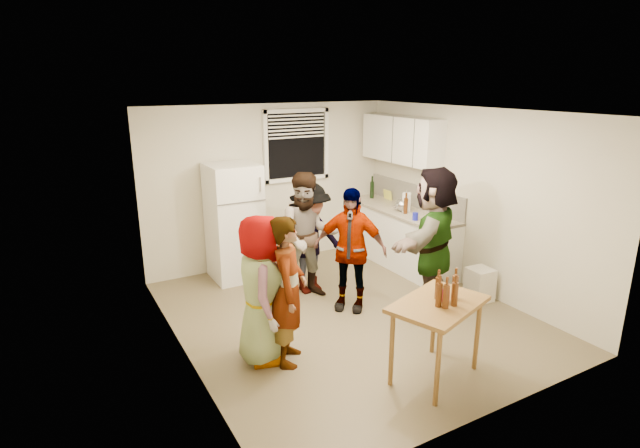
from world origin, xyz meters
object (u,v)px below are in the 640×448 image
refrigerator (234,222)px  guest_orange (429,305)px  wine_bottle (372,198)px  trash_bin (480,283)px  guest_stripe (290,360)px  guest_black (349,307)px  beer_bottle_counter (405,214)px  kettle (402,211)px  red_cup (445,301)px  guest_back_right (311,290)px  blue_cup (415,220)px  guest_grey (263,358)px  beer_bottle_table (437,299)px  guest_back_left (308,296)px  serving_table (433,376)px

refrigerator → guest_orange: (1.85, -2.18, -0.85)m
wine_bottle → trash_bin: wine_bottle is taller
guest_stripe → guest_black: 1.44m
wine_bottle → beer_bottle_counter: (-0.15, -1.09, 0.00)m
kettle → red_cup: bearing=-127.8°
guest_back_right → guest_black: bearing=-78.2°
blue_cup → guest_orange: bearing=-115.4°
guest_grey → guest_black: (1.46, 0.59, 0.00)m
kettle → guest_stripe: size_ratio=0.17×
blue_cup → guest_orange: 1.28m
refrigerator → wine_bottle: (2.50, 0.09, 0.05)m
trash_bin → guest_black: bearing=157.8°
beer_bottle_table → guest_back_left: 2.39m
serving_table → guest_orange: bearing=49.9°
guest_back_left → guest_black: size_ratio=1.07×
guest_grey → guest_stripe: size_ratio=1.00×
refrigerator → trash_bin: (2.53, -2.38, -0.60)m
red_cup → beer_bottle_table: bearing=109.0°
wine_bottle → serving_table: size_ratio=0.29×
red_cup → guest_stripe: 1.74m
guest_orange → refrigerator: bearing=-81.4°
serving_table → guest_black: (0.11, 1.73, 0.00)m
red_cup → guest_grey: 2.00m
refrigerator → guest_back_left: bearing=-61.9°
refrigerator → guest_stripe: size_ratio=1.08×
guest_grey → refrigerator: bearing=4.9°
red_cup → guest_back_left: red_cup is taller
beer_bottle_table → guest_back_left: bearing=95.6°
beer_bottle_counter → wine_bottle: bearing=82.1°
kettle → blue_cup: kettle is taller
beer_bottle_counter → guest_orange: bearing=-113.1°
serving_table → guest_orange: 1.65m
blue_cup → guest_back_left: bearing=172.5°
red_cup → guest_grey: red_cup is taller
serving_table → guest_grey: (-1.34, 1.14, 0.00)m
refrigerator → guest_back_left: size_ratio=1.00×
refrigerator → guest_back_right: 1.49m
wine_bottle → red_cup: wine_bottle is taller
blue_cup → guest_black: bearing=-165.0°
blue_cup → serving_table: bearing=-124.9°
guest_stripe → guest_black: bearing=-27.3°
refrigerator → guest_stripe: 2.63m
blue_cup → guest_grey: bearing=-161.3°
trash_bin → wine_bottle: bearing=90.7°
beer_bottle_table → kettle: bearing=58.0°
beer_bottle_counter → guest_grey: size_ratio=0.15×
wine_bottle → guest_black: bearing=-131.7°
refrigerator → guest_black: 2.11m
guest_black → guest_back_right: bearing=149.0°
red_cup → guest_grey: bearing=140.8°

